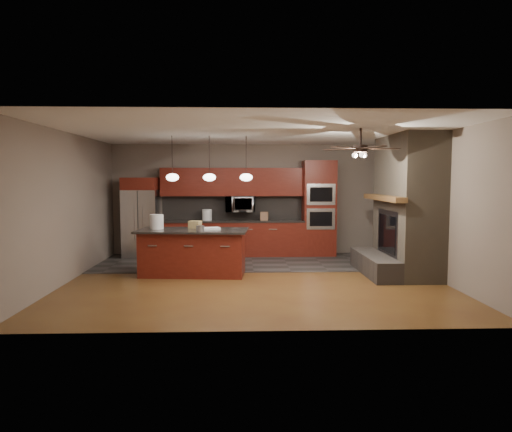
{
  "coord_description": "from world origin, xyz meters",
  "views": [
    {
      "loc": [
        -0.28,
        -8.65,
        1.94
      ],
      "look_at": [
        0.05,
        0.6,
        1.17
      ],
      "focal_mm": 32.0,
      "sensor_mm": 36.0,
      "label": 1
    }
  ],
  "objects_px": {
    "refrigerator": "(141,218)",
    "white_bucket": "(157,222)",
    "microwave": "(240,204)",
    "counter_box": "(264,216)",
    "paint_tray": "(210,229)",
    "counter_bucket": "(207,215)",
    "paint_can": "(200,228)",
    "kitchen_island": "(193,252)",
    "oven_tower": "(319,208)",
    "cardboard_box": "(195,225)"
  },
  "relations": [
    {
      "from": "oven_tower",
      "to": "refrigerator",
      "type": "xyz_separation_m",
      "value": [
        -4.41,
        -0.07,
        -0.21
      ]
    },
    {
      "from": "oven_tower",
      "to": "counter_box",
      "type": "height_order",
      "value": "oven_tower"
    },
    {
      "from": "paint_can",
      "to": "counter_bucket",
      "type": "relative_size",
      "value": 0.59
    },
    {
      "from": "white_bucket",
      "to": "oven_tower",
      "type": "bearing_deg",
      "value": 30.19
    },
    {
      "from": "paint_tray",
      "to": "counter_bucket",
      "type": "bearing_deg",
      "value": 80.83
    },
    {
      "from": "counter_bucket",
      "to": "counter_box",
      "type": "xyz_separation_m",
      "value": [
        1.43,
        -0.05,
        -0.03
      ]
    },
    {
      "from": "microwave",
      "to": "counter_box",
      "type": "distance_m",
      "value": 0.68
    },
    {
      "from": "refrigerator",
      "to": "microwave",
      "type": "bearing_deg",
      "value": 3.08
    },
    {
      "from": "oven_tower",
      "to": "paint_can",
      "type": "distance_m",
      "value": 3.74
    },
    {
      "from": "microwave",
      "to": "paint_can",
      "type": "relative_size",
      "value": 4.57
    },
    {
      "from": "paint_can",
      "to": "counter_box",
      "type": "distance_m",
      "value": 2.84
    },
    {
      "from": "paint_tray",
      "to": "microwave",
      "type": "bearing_deg",
      "value": 60.72
    },
    {
      "from": "cardboard_box",
      "to": "oven_tower",
      "type": "bearing_deg",
      "value": 54.6
    },
    {
      "from": "oven_tower",
      "to": "microwave",
      "type": "height_order",
      "value": "oven_tower"
    },
    {
      "from": "paint_tray",
      "to": "counter_bucket",
      "type": "xyz_separation_m",
      "value": [
        -0.21,
        2.28,
        0.1
      ]
    },
    {
      "from": "microwave",
      "to": "refrigerator",
      "type": "distance_m",
      "value": 2.46
    },
    {
      "from": "counter_box",
      "to": "counter_bucket",
      "type": "bearing_deg",
      "value": -173.8
    },
    {
      "from": "kitchen_island",
      "to": "counter_box",
      "type": "bearing_deg",
      "value": 59.82
    },
    {
      "from": "kitchen_island",
      "to": "paint_can",
      "type": "distance_m",
      "value": 0.61
    },
    {
      "from": "refrigerator",
      "to": "counter_bucket",
      "type": "xyz_separation_m",
      "value": [
        1.61,
        0.08,
        0.06
      ]
    },
    {
      "from": "microwave",
      "to": "white_bucket",
      "type": "height_order",
      "value": "microwave"
    },
    {
      "from": "cardboard_box",
      "to": "paint_tray",
      "type": "bearing_deg",
      "value": -19.91
    },
    {
      "from": "refrigerator",
      "to": "kitchen_island",
      "type": "relative_size",
      "value": 0.87
    },
    {
      "from": "kitchen_island",
      "to": "cardboard_box",
      "type": "height_order",
      "value": "cardboard_box"
    },
    {
      "from": "refrigerator",
      "to": "white_bucket",
      "type": "height_order",
      "value": "refrigerator"
    },
    {
      "from": "refrigerator",
      "to": "counter_bucket",
      "type": "bearing_deg",
      "value": 2.88
    },
    {
      "from": "paint_can",
      "to": "kitchen_island",
      "type": "bearing_deg",
      "value": 121.5
    },
    {
      "from": "oven_tower",
      "to": "cardboard_box",
      "type": "xyz_separation_m",
      "value": [
        -2.9,
        -2.01,
        -0.2
      ]
    },
    {
      "from": "white_bucket",
      "to": "paint_can",
      "type": "xyz_separation_m",
      "value": [
        0.91,
        -0.4,
        -0.09
      ]
    },
    {
      "from": "kitchen_island",
      "to": "counter_bucket",
      "type": "relative_size",
      "value": 8.36
    },
    {
      "from": "oven_tower",
      "to": "refrigerator",
      "type": "bearing_deg",
      "value": -179.04
    },
    {
      "from": "paint_can",
      "to": "counter_bucket",
      "type": "distance_m",
      "value": 2.53
    },
    {
      "from": "kitchen_island",
      "to": "refrigerator",
      "type": "bearing_deg",
      "value": 129.52
    },
    {
      "from": "microwave",
      "to": "kitchen_island",
      "type": "relative_size",
      "value": 0.32
    },
    {
      "from": "paint_can",
      "to": "counter_bucket",
      "type": "xyz_separation_m",
      "value": [
        -0.05,
        2.53,
        0.06
      ]
    },
    {
      "from": "refrigerator",
      "to": "counter_bucket",
      "type": "height_order",
      "value": "refrigerator"
    },
    {
      "from": "paint_can",
      "to": "microwave",
      "type": "bearing_deg",
      "value": 73.29
    },
    {
      "from": "paint_tray",
      "to": "counter_bucket",
      "type": "distance_m",
      "value": 2.29
    },
    {
      "from": "refrigerator",
      "to": "paint_can",
      "type": "bearing_deg",
      "value": -55.85
    },
    {
      "from": "paint_tray",
      "to": "paint_can",
      "type": "bearing_deg",
      "value": -136.66
    },
    {
      "from": "oven_tower",
      "to": "paint_can",
      "type": "height_order",
      "value": "oven_tower"
    },
    {
      "from": "microwave",
      "to": "white_bucket",
      "type": "bearing_deg",
      "value": -127.61
    },
    {
      "from": "counter_box",
      "to": "white_bucket",
      "type": "bearing_deg",
      "value": -129.42
    },
    {
      "from": "oven_tower",
      "to": "paint_tray",
      "type": "relative_size",
      "value": 5.98
    },
    {
      "from": "cardboard_box",
      "to": "counter_bucket",
      "type": "height_order",
      "value": "counter_bucket"
    },
    {
      "from": "white_bucket",
      "to": "paint_can",
      "type": "distance_m",
      "value": 1.0
    },
    {
      "from": "oven_tower",
      "to": "paint_can",
      "type": "bearing_deg",
      "value": -137.43
    },
    {
      "from": "refrigerator",
      "to": "counter_box",
      "type": "height_order",
      "value": "refrigerator"
    },
    {
      "from": "paint_tray",
      "to": "counter_box",
      "type": "bearing_deg",
      "value": 46.85
    },
    {
      "from": "refrigerator",
      "to": "white_bucket",
      "type": "bearing_deg",
      "value": -69.85
    }
  ]
}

